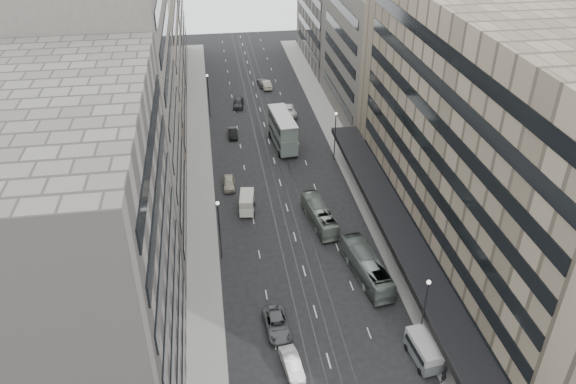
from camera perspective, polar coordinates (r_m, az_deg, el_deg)
ground at (r=62.47m, az=2.96°, el=-12.65°), size 220.00×220.00×0.00m
sidewalk_right at (r=94.58m, az=5.71°, el=4.18°), size 4.00×125.00×0.15m
sidewalk_left at (r=92.06m, az=-8.98°, el=3.11°), size 4.00×125.00×0.15m
department_store at (r=66.78m, az=20.35°, el=4.20°), size 19.20×60.00×30.00m
building_right_mid at (r=105.41m, az=9.34°, el=13.91°), size 15.00×28.00×24.00m
building_right_far at (r=132.74m, az=5.53°, el=18.75°), size 15.00×32.00×28.00m
building_left_a at (r=47.17m, az=-21.24°, el=-8.30°), size 15.00×28.00×30.00m
building_left_b at (r=69.00m, az=-17.84°, el=7.47°), size 15.00×26.00×34.00m
building_left_c at (r=95.54m, az=-15.50°, el=11.61°), size 15.00×28.00×25.00m
building_left_d at (r=126.62m, az=-14.35°, el=17.33°), size 15.00×38.00×28.00m
lamp_right_near at (r=57.86m, az=13.74°, el=-11.06°), size 0.44×0.44×8.32m
lamp_right_far at (r=89.61m, az=4.82°, el=6.25°), size 0.44×0.44×8.32m
lamp_left_near at (r=67.58m, az=-7.02°, el=-3.20°), size 0.44×0.44×8.32m
lamp_left_far at (r=105.79m, az=-8.11°, el=10.16°), size 0.44×0.44×8.32m
bus_near at (r=67.07m, az=7.99°, el=-7.54°), size 4.03×11.17×3.04m
bus_far at (r=75.50m, az=3.21°, el=-2.35°), size 3.49×10.05×2.74m
double_decker at (r=94.53m, az=-0.55°, el=6.34°), size 3.90×10.54×5.65m
vw_microbus at (r=58.85m, az=13.59°, el=-15.32°), size 2.55×4.91×2.56m
panel_van at (r=78.07m, az=-4.20°, el=-1.05°), size 2.51×4.42×2.65m
sedan_1 at (r=57.06m, az=0.40°, el=-17.06°), size 2.15×4.65×1.47m
sedan_2 at (r=60.65m, az=-1.13°, el=-13.30°), size 2.82×5.53×1.50m
sedan_4 at (r=84.12m, az=-6.01°, el=0.91°), size 1.87×4.43×1.50m
sedan_5 at (r=99.30m, az=-5.62°, el=5.99°), size 1.50×4.21×1.38m
sedan_6 at (r=107.65m, az=-0.07°, el=8.36°), size 3.00×6.24×1.72m
sedan_7 at (r=121.59m, az=-2.58°, el=11.08°), size 2.31×5.03×1.43m
sedan_8 at (r=111.23m, az=-5.06°, el=9.01°), size 2.51×4.95×1.61m
sedan_9 at (r=120.18m, az=-2.25°, el=10.88°), size 2.18×5.01×1.60m
pedestrian at (r=57.63m, az=15.58°, el=-17.41°), size 0.87×0.77×1.99m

